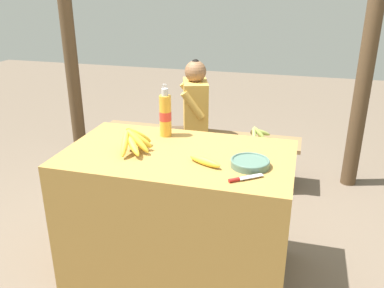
{
  "coord_description": "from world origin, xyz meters",
  "views": [
    {
      "loc": [
        0.63,
        -1.99,
        1.69
      ],
      "look_at": [
        0.07,
        0.05,
        0.84
      ],
      "focal_mm": 38.0,
      "sensor_mm": 36.0,
      "label": 1
    }
  ],
  "objects_px": {
    "serving_bowl": "(250,163)",
    "water_bottle": "(165,115)",
    "wooden_bench": "(198,140)",
    "support_post_far": "(371,36)",
    "loose_banana_front": "(205,161)",
    "support_post_near": "(67,27)",
    "seated_vendor": "(190,113)",
    "knife": "(241,179)",
    "banana_bunch_green": "(258,133)",
    "banana_bunch_ripe": "(134,139)"
  },
  "relations": [
    {
      "from": "wooden_bench",
      "to": "seated_vendor",
      "type": "bearing_deg",
      "value": -140.57
    },
    {
      "from": "support_post_near",
      "to": "support_post_far",
      "type": "bearing_deg",
      "value": 0.0
    },
    {
      "from": "serving_bowl",
      "to": "banana_bunch_green",
      "type": "height_order",
      "value": "serving_bowl"
    },
    {
      "from": "water_bottle",
      "to": "banana_bunch_green",
      "type": "height_order",
      "value": "water_bottle"
    },
    {
      "from": "banana_bunch_green",
      "to": "support_post_near",
      "type": "distance_m",
      "value": 2.06
    },
    {
      "from": "knife",
      "to": "support_post_far",
      "type": "relative_size",
      "value": 0.06
    },
    {
      "from": "wooden_bench",
      "to": "support_post_near",
      "type": "xyz_separation_m",
      "value": [
        -1.34,
        0.23,
        0.93
      ]
    },
    {
      "from": "knife",
      "to": "banana_bunch_green",
      "type": "relative_size",
      "value": 0.57
    },
    {
      "from": "support_post_far",
      "to": "seated_vendor",
      "type": "bearing_deg",
      "value": -168.82
    },
    {
      "from": "wooden_bench",
      "to": "support_post_near",
      "type": "distance_m",
      "value": 1.65
    },
    {
      "from": "water_bottle",
      "to": "support_post_near",
      "type": "bearing_deg",
      "value": 137.58
    },
    {
      "from": "serving_bowl",
      "to": "support_post_near",
      "type": "distance_m",
      "value": 2.6
    },
    {
      "from": "water_bottle",
      "to": "knife",
      "type": "relative_size",
      "value": 2.04
    },
    {
      "from": "banana_bunch_ripe",
      "to": "knife",
      "type": "bearing_deg",
      "value": -17.96
    },
    {
      "from": "banana_bunch_ripe",
      "to": "support_post_near",
      "type": "distance_m",
      "value": 2.1
    },
    {
      "from": "knife",
      "to": "support_post_near",
      "type": "bearing_deg",
      "value": 100.44
    },
    {
      "from": "banana_bunch_ripe",
      "to": "banana_bunch_green",
      "type": "relative_size",
      "value": 1.11
    },
    {
      "from": "banana_bunch_ripe",
      "to": "support_post_far",
      "type": "bearing_deg",
      "value": 49.26
    },
    {
      "from": "loose_banana_front",
      "to": "banana_bunch_green",
      "type": "distance_m",
      "value": 1.47
    },
    {
      "from": "support_post_near",
      "to": "support_post_far",
      "type": "relative_size",
      "value": 1.0
    },
    {
      "from": "loose_banana_front",
      "to": "seated_vendor",
      "type": "xyz_separation_m",
      "value": [
        -0.47,
        1.38,
        -0.19
      ]
    },
    {
      "from": "serving_bowl",
      "to": "seated_vendor",
      "type": "distance_m",
      "value": 1.52
    },
    {
      "from": "banana_bunch_ripe",
      "to": "loose_banana_front",
      "type": "xyz_separation_m",
      "value": [
        0.42,
        -0.08,
        -0.05
      ]
    },
    {
      "from": "serving_bowl",
      "to": "knife",
      "type": "distance_m",
      "value": 0.17
    },
    {
      "from": "serving_bowl",
      "to": "wooden_bench",
      "type": "distance_m",
      "value": 1.59
    },
    {
      "from": "banana_bunch_ripe",
      "to": "loose_banana_front",
      "type": "distance_m",
      "value": 0.43
    },
    {
      "from": "banana_bunch_green",
      "to": "support_post_far",
      "type": "height_order",
      "value": "support_post_far"
    },
    {
      "from": "banana_bunch_ripe",
      "to": "serving_bowl",
      "type": "relative_size",
      "value": 1.53
    },
    {
      "from": "serving_bowl",
      "to": "water_bottle",
      "type": "distance_m",
      "value": 0.66
    },
    {
      "from": "serving_bowl",
      "to": "knife",
      "type": "xyz_separation_m",
      "value": [
        -0.02,
        -0.17,
        -0.01
      ]
    },
    {
      "from": "seated_vendor",
      "to": "wooden_bench",
      "type": "bearing_deg",
      "value": -158.82
    },
    {
      "from": "support_post_far",
      "to": "banana_bunch_green",
      "type": "bearing_deg",
      "value": -164.36
    },
    {
      "from": "loose_banana_front",
      "to": "support_post_near",
      "type": "bearing_deg",
      "value": 136.7
    },
    {
      "from": "banana_bunch_green",
      "to": "wooden_bench",
      "type": "bearing_deg",
      "value": -179.66
    },
    {
      "from": "wooden_bench",
      "to": "support_post_far",
      "type": "height_order",
      "value": "support_post_far"
    },
    {
      "from": "banana_bunch_ripe",
      "to": "knife",
      "type": "xyz_separation_m",
      "value": [
        0.63,
        -0.21,
        -0.06
      ]
    },
    {
      "from": "water_bottle",
      "to": "loose_banana_front",
      "type": "distance_m",
      "value": 0.5
    },
    {
      "from": "loose_banana_front",
      "to": "banana_bunch_green",
      "type": "xyz_separation_m",
      "value": [
        0.12,
        1.43,
        -0.34
      ]
    },
    {
      "from": "wooden_bench",
      "to": "support_post_near",
      "type": "height_order",
      "value": "support_post_near"
    },
    {
      "from": "knife",
      "to": "support_post_far",
      "type": "height_order",
      "value": "support_post_far"
    },
    {
      "from": "loose_banana_front",
      "to": "support_post_near",
      "type": "relative_size",
      "value": 0.08
    },
    {
      "from": "loose_banana_front",
      "to": "support_post_far",
      "type": "distance_m",
      "value": 1.96
    },
    {
      "from": "knife",
      "to": "serving_bowl",
      "type": "bearing_deg",
      "value": 46.06
    },
    {
      "from": "water_bottle",
      "to": "loose_banana_front",
      "type": "xyz_separation_m",
      "value": [
        0.34,
        -0.36,
        -0.11
      ]
    },
    {
      "from": "loose_banana_front",
      "to": "banana_bunch_ripe",
      "type": "bearing_deg",
      "value": 169.66
    },
    {
      "from": "banana_bunch_green",
      "to": "loose_banana_front",
      "type": "bearing_deg",
      "value": -94.87
    },
    {
      "from": "water_bottle",
      "to": "support_post_far",
      "type": "relative_size",
      "value": 0.13
    },
    {
      "from": "seated_vendor",
      "to": "support_post_far",
      "type": "relative_size",
      "value": 0.42
    },
    {
      "from": "support_post_near",
      "to": "wooden_bench",
      "type": "bearing_deg",
      "value": -9.73
    },
    {
      "from": "seated_vendor",
      "to": "support_post_far",
      "type": "height_order",
      "value": "support_post_far"
    }
  ]
}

